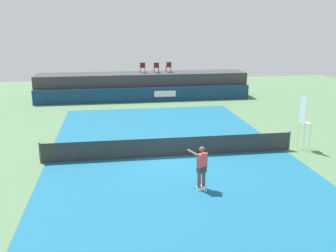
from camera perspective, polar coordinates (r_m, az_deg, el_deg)
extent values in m
plane|color=#4C704C|center=(21.58, -0.86, -1.89)|extent=(48.00, 48.00, 0.00)
cube|color=#16597A|center=(18.77, 0.43, -4.55)|extent=(12.00, 22.00, 0.00)
cube|color=navy|center=(31.58, -3.54, 4.72)|extent=(18.00, 0.20, 1.20)
cube|color=white|center=(31.67, -0.45, 4.89)|extent=(1.80, 0.02, 0.50)
cube|color=#38383D|center=(33.27, -3.85, 6.13)|extent=(18.00, 2.80, 2.20)
cylinder|color=#561919|center=(33.41, -3.51, 8.46)|extent=(0.04, 0.04, 0.44)
cylinder|color=#561919|center=(33.40, -4.21, 8.45)|extent=(0.04, 0.04, 0.44)
cylinder|color=#561919|center=(33.01, -3.49, 8.38)|extent=(0.04, 0.04, 0.44)
cylinder|color=#561919|center=(33.00, -4.19, 8.37)|extent=(0.04, 0.04, 0.44)
cube|color=#561919|center=(33.18, -3.86, 8.82)|extent=(0.47, 0.47, 0.03)
cube|color=#561919|center=(32.95, -3.85, 9.16)|extent=(0.44, 0.05, 0.42)
cylinder|color=#561919|center=(33.32, -1.44, 8.47)|extent=(0.04, 0.04, 0.44)
cylinder|color=#561919|center=(33.30, -2.14, 8.46)|extent=(0.04, 0.04, 0.44)
cylinder|color=#561919|center=(32.92, -1.40, 8.38)|extent=(0.04, 0.04, 0.44)
cylinder|color=#561919|center=(32.90, -2.11, 8.37)|extent=(0.04, 0.04, 0.44)
cube|color=#561919|center=(33.08, -1.77, 8.83)|extent=(0.47, 0.47, 0.03)
cube|color=#561919|center=(32.85, -1.76, 9.17)|extent=(0.44, 0.06, 0.42)
cylinder|color=#561919|center=(33.74, 0.31, 8.56)|extent=(0.04, 0.04, 0.44)
cylinder|color=#561919|center=(33.65, -0.37, 8.54)|extent=(0.04, 0.04, 0.44)
cylinder|color=#561919|center=(33.35, 0.47, 8.48)|extent=(0.04, 0.04, 0.44)
cylinder|color=#561919|center=(33.26, -0.21, 8.46)|extent=(0.04, 0.04, 0.44)
cube|color=#561919|center=(33.47, 0.05, 8.91)|extent=(0.47, 0.47, 0.03)
cube|color=#561919|center=(33.25, 0.13, 9.25)|extent=(0.44, 0.06, 0.42)
cylinder|color=white|center=(20.78, 20.60, -1.56)|extent=(0.04, 0.04, 1.40)
cylinder|color=white|center=(21.08, 19.93, -1.27)|extent=(0.04, 0.04, 1.40)
cylinder|color=white|center=(20.53, 19.72, -1.67)|extent=(0.04, 0.04, 1.40)
cylinder|color=white|center=(20.84, 19.05, -1.37)|extent=(0.04, 0.04, 1.40)
cube|color=white|center=(20.62, 20.00, 0.44)|extent=(0.51, 0.51, 0.03)
cube|color=white|center=(20.34, 19.72, 2.24)|extent=(0.10, 0.44, 1.33)
cube|color=#2D2D2D|center=(18.61, 0.43, -3.19)|extent=(12.40, 0.02, 0.95)
cylinder|color=#4C4C51|center=(18.68, -18.73, -3.87)|extent=(0.10, 0.10, 1.00)
cylinder|color=#4C4C51|center=(20.50, 17.81, -2.12)|extent=(0.10, 0.10, 1.00)
cube|color=white|center=(15.32, 5.37, -9.16)|extent=(0.23, 0.29, 0.10)
cylinder|color=brown|center=(15.13, 5.41, -7.58)|extent=(0.14, 0.14, 0.82)
cube|color=white|center=(15.17, 4.69, -9.40)|extent=(0.23, 0.29, 0.10)
cylinder|color=brown|center=(14.98, 4.72, -7.80)|extent=(0.14, 0.14, 0.82)
cube|color=#333338|center=(14.93, 5.10, -6.52)|extent=(0.40, 0.35, 0.24)
cube|color=#E54C47|center=(14.80, 5.13, -5.23)|extent=(0.41, 0.35, 0.56)
sphere|color=brown|center=(14.65, 5.17, -3.54)|extent=(0.22, 0.22, 0.22)
cylinder|color=brown|center=(14.96, 5.82, -5.10)|extent=(0.09, 0.09, 0.60)
cylinder|color=brown|center=(14.74, 3.76, -4.03)|extent=(0.36, 0.58, 0.14)
cylinder|color=black|center=(15.03, 2.72, -3.52)|extent=(0.28, 0.17, 0.03)
torus|color=black|center=(15.25, 2.03, -3.24)|extent=(0.28, 0.16, 0.30)
sphere|color=#D8EA33|center=(27.63, -9.00, 1.84)|extent=(0.07, 0.07, 0.07)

